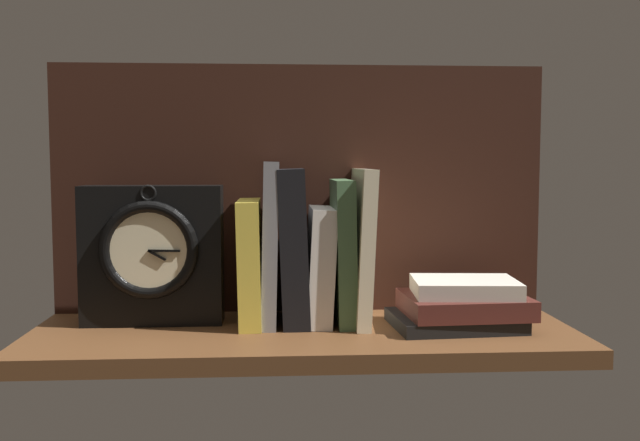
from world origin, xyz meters
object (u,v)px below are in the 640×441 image
(book_black_skeptic, at_px, (293,246))
(book_cream_twain, at_px, (361,246))
(book_gray_chess, at_px, (270,243))
(book_yellow_seinlanguage, at_px, (250,262))
(book_green_romantic, at_px, (343,251))
(book_white_catcher, at_px, (320,265))
(framed_clock, at_px, (152,254))
(book_stack_side, at_px, (461,305))

(book_black_skeptic, height_order, book_cream_twain, same)
(book_cream_twain, bearing_deg, book_gray_chess, 180.00)
(book_yellow_seinlanguage, distance_m, book_green_romantic, 0.14)
(book_gray_chess, xyz_separation_m, book_green_romantic, (0.11, 0.00, -0.01))
(book_white_catcher, relative_size, book_cream_twain, 0.75)
(book_yellow_seinlanguage, bearing_deg, book_white_catcher, 0.00)
(book_green_romantic, xyz_separation_m, framed_clock, (-0.28, 0.00, -0.00))
(book_stack_side, bearing_deg, book_yellow_seinlanguage, 171.45)
(framed_clock, bearing_deg, book_green_romantic, -0.40)
(book_gray_chess, bearing_deg, book_green_romantic, 0.00)
(book_yellow_seinlanguage, relative_size, book_stack_side, 0.93)
(book_white_catcher, relative_size, book_stack_side, 0.87)
(book_yellow_seinlanguage, distance_m, book_white_catcher, 0.10)
(book_gray_chess, height_order, book_cream_twain, book_gray_chess)
(book_green_romantic, distance_m, book_cream_twain, 0.03)
(book_green_romantic, distance_m, framed_clock, 0.28)
(book_yellow_seinlanguage, xyz_separation_m, book_green_romantic, (0.14, 0.00, 0.01))
(book_white_catcher, distance_m, book_stack_side, 0.21)
(book_cream_twain, distance_m, framed_clock, 0.31)
(book_black_skeptic, distance_m, book_cream_twain, 0.10)
(book_yellow_seinlanguage, relative_size, book_black_skeptic, 0.80)
(book_white_catcher, relative_size, framed_clock, 0.83)
(book_gray_chess, xyz_separation_m, book_black_skeptic, (0.03, 0.00, -0.01))
(book_green_romantic, bearing_deg, book_cream_twain, 0.00)
(book_black_skeptic, height_order, book_white_catcher, book_black_skeptic)
(book_white_catcher, height_order, book_green_romantic, book_green_romantic)
(book_gray_chess, xyz_separation_m, framed_clock, (-0.17, 0.00, -0.02))
(book_yellow_seinlanguage, bearing_deg, book_gray_chess, 0.00)
(book_gray_chess, relative_size, book_white_catcher, 1.40)
(book_gray_chess, distance_m, framed_clock, 0.17)
(book_black_skeptic, bearing_deg, book_stack_side, -10.73)
(book_black_skeptic, relative_size, book_cream_twain, 1.00)
(book_black_skeptic, bearing_deg, book_gray_chess, 180.00)
(book_yellow_seinlanguage, relative_size, book_white_catcher, 1.07)
(book_white_catcher, bearing_deg, book_gray_chess, 180.00)
(book_gray_chess, bearing_deg, framed_clock, 179.35)
(book_gray_chess, bearing_deg, book_black_skeptic, 0.00)
(book_yellow_seinlanguage, distance_m, framed_clock, 0.14)
(book_green_romantic, xyz_separation_m, book_cream_twain, (0.03, 0.00, 0.01))
(book_black_skeptic, distance_m, book_stack_side, 0.26)
(book_gray_chess, distance_m, book_black_skeptic, 0.03)
(book_black_skeptic, bearing_deg, book_white_catcher, 0.00)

